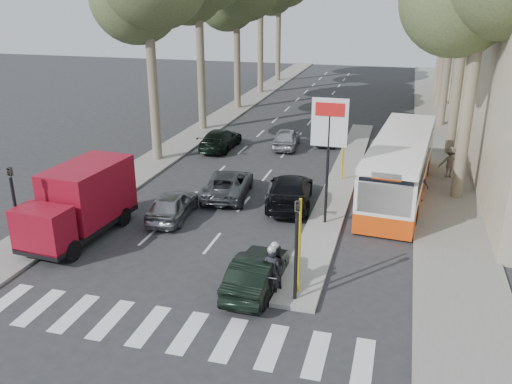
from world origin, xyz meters
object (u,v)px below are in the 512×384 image
silver_hatchback (172,205)px  red_truck (81,201)px  motorcycle (273,270)px  dark_hatchback (256,272)px  city_bus (400,165)px

silver_hatchback → red_truck: bearing=40.1°
red_truck → motorcycle: 9.02m
dark_hatchback → silver_hatchback: bearing=-41.6°
dark_hatchback → city_bus: bearing=-110.5°
motorcycle → city_bus: bearing=70.6°
city_bus → motorcycle: 11.55m
silver_hatchback → motorcycle: bearing=134.8°
silver_hatchback → dark_hatchback: size_ratio=0.96×
dark_hatchback → city_bus: city_bus is taller
red_truck → dark_hatchback: bearing=-11.5°
silver_hatchback → city_bus: size_ratio=0.33×
silver_hatchback → motorcycle: (5.90, -5.07, 0.21)m
red_truck → city_bus: size_ratio=0.49×
red_truck → silver_hatchback: bearing=48.7°
dark_hatchback → red_truck: bearing=-13.9°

